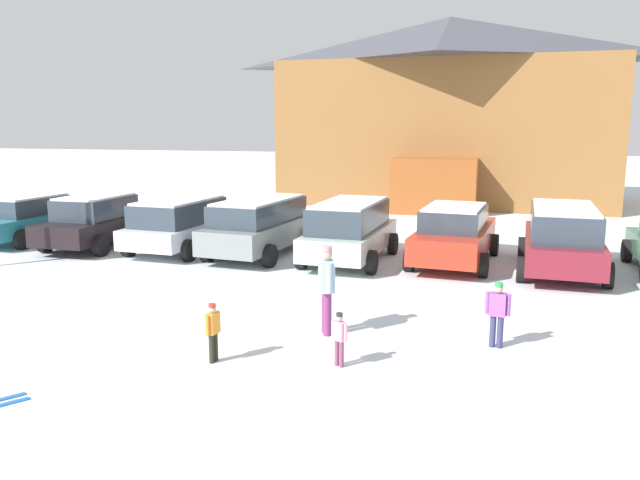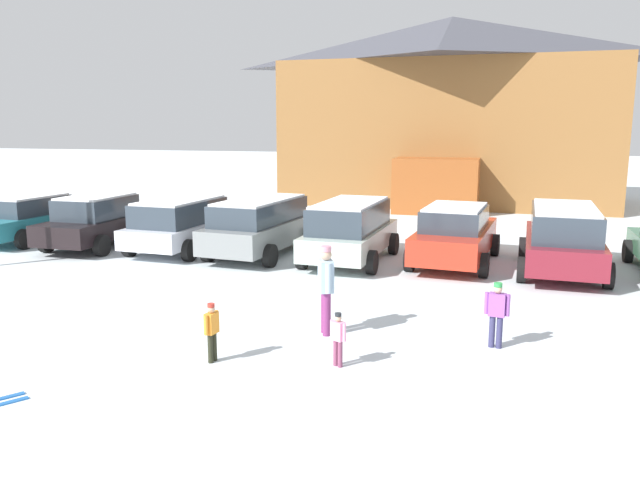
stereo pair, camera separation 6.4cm
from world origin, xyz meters
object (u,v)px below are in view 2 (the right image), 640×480
parked_teal_hatchback (32,217)px  ski_lodge (449,110)px  parked_black_sedan (100,220)px  parked_red_sedan (455,234)px  parked_silver_wagon (350,229)px  parked_grey_wagon (261,225)px  skier_child_in_purple_jacket (497,311)px  skier_child_in_pink_snowsuit (338,336)px  skier_child_in_orange_jacket (212,329)px  skier_adult_in_blue_parka (326,285)px  parked_maroon_van (563,237)px  parked_white_suv (181,223)px

parked_teal_hatchback → ski_lodge: bearing=50.3°
ski_lodge → parked_black_sedan: 18.53m
parked_black_sedan → parked_red_sedan: parked_red_sedan is taller
parked_black_sedan → parked_silver_wagon: (8.19, -0.07, 0.09)m
parked_grey_wagon → skier_child_in_purple_jacket: size_ratio=4.10×
parked_grey_wagon → parked_silver_wagon: (2.77, -0.19, 0.01)m
skier_child_in_pink_snowsuit → skier_child_in_orange_jacket: size_ratio=0.90×
skier_child_in_purple_jacket → parked_grey_wagon: bearing=137.2°
parked_teal_hatchback → parked_red_sedan: 13.91m
parked_teal_hatchback → skier_adult_in_blue_parka: bearing=-28.7°
parked_silver_wagon → parked_red_sedan: 2.93m
parked_maroon_van → skier_child_in_purple_jacket: 6.48m
ski_lodge → skier_child_in_pink_snowsuit: bearing=-89.7°
parked_white_suv → skier_adult_in_blue_parka: skier_adult_in_blue_parka is taller
parked_teal_hatchback → skier_child_in_pink_snowsuit: parked_teal_hatchback is taller
parked_white_suv → parked_grey_wagon: bearing=3.0°
parked_teal_hatchback → parked_maroon_van: 16.69m
parked_silver_wagon → skier_child_in_pink_snowsuit: 7.84m
parked_silver_wagon → skier_child_in_orange_jacket: 8.06m
parked_grey_wagon → skier_child_in_pink_snowsuit: (4.35, -7.86, -0.41)m
parked_silver_wagon → skier_adult_in_blue_parka: bearing=-81.0°
parked_silver_wagon → skier_child_in_purple_jacket: (4.02, -6.09, -0.27)m
ski_lodge → parked_white_suv: bearing=-113.8°
parked_maroon_van → skier_adult_in_blue_parka: parked_maroon_van is taller
parked_teal_hatchback → skier_adult_in_blue_parka: skier_adult_in_blue_parka is taller
parked_maroon_van → skier_child_in_pink_snowsuit: bearing=-117.4°
parked_maroon_van → parked_black_sedan: bearing=-179.6°
parked_black_sedan → ski_lodge: bearing=57.9°
skier_child_in_orange_jacket → parked_maroon_van: bearing=53.4°
parked_silver_wagon → skier_adult_in_blue_parka: (0.98, -6.20, 0.02)m
parked_black_sedan → parked_red_sedan: (11.06, 0.48, 0.01)m
parked_white_suv → skier_child_in_orange_jacket: bearing=-58.9°
parked_red_sedan → parked_white_suv: bearing=-176.6°
parked_maroon_van → ski_lodge: bearing=105.3°
parked_red_sedan → skier_adult_in_blue_parka: 7.01m
ski_lodge → parked_white_suv: 17.22m
skier_child_in_orange_jacket → parked_red_sedan: bearing=68.9°
skier_child_in_pink_snowsuit → skier_adult_in_blue_parka: skier_adult_in_blue_parka is taller
parked_teal_hatchback → parked_silver_wagon: (11.04, -0.39, 0.14)m
skier_child_in_orange_jacket → skier_adult_in_blue_parka: bearing=52.2°
parked_grey_wagon → parked_red_sedan: size_ratio=0.99×
parked_red_sedan → skier_child_in_purple_jacket: bearing=-80.2°
parked_white_suv → parked_silver_wagon: parked_silver_wagon is taller
parked_silver_wagon → parked_maroon_van: (5.65, 0.17, 0.02)m
skier_adult_in_blue_parka → skier_child_in_orange_jacket: (-1.43, -1.84, -0.38)m
parked_teal_hatchback → parked_grey_wagon: (8.27, -0.20, 0.13)m
skier_child_in_purple_jacket → parked_teal_hatchback: bearing=156.7°
parked_white_suv → ski_lodge: bearing=66.2°
parked_white_suv → skier_child_in_pink_snowsuit: size_ratio=4.66×
parked_maroon_van → skier_child_in_pink_snowsuit: (-4.07, -7.84, -0.44)m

